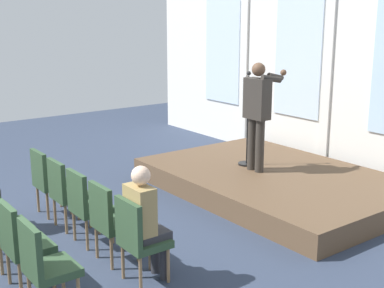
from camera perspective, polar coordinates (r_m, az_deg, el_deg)
rear_partition at (r=9.36m, az=16.88°, el=9.32°), size 10.85×0.14×4.24m
stage_platform at (r=8.49m, az=8.97°, el=-4.09°), size 4.08×2.77×0.33m
speaker at (r=8.26m, az=7.15°, el=3.81°), size 0.52×0.69×1.72m
mic_stand at (r=8.70m, az=6.00°, el=-0.11°), size 0.28×0.28×1.55m
chair_r0_c0 at (r=7.62m, az=-15.45°, el=-3.61°), size 0.46×0.44×0.94m
chair_r0_c1 at (r=7.07m, az=-13.61°, el=-4.84°), size 0.46×0.44×0.94m
chair_r0_c2 at (r=6.54m, az=-11.45°, el=-6.27°), size 0.46×0.44×0.94m
chair_r0_c3 at (r=6.03m, az=-8.90°, el=-7.93°), size 0.46×0.44×0.94m
chair_r0_c4 at (r=5.53m, az=-5.86°, el=-9.88°), size 0.46×0.44×0.94m
audience_r0_c4 at (r=5.50m, az=-5.16°, el=-7.99°), size 0.36×0.39×1.28m
chair_r1_c2 at (r=6.21m, az=-20.01°, el=-7.96°), size 0.46×0.44×0.94m
chair_r1_c3 at (r=5.67m, az=-18.14°, el=-9.93°), size 0.46×0.44×0.94m
chair_r1_c4 at (r=5.14m, az=-15.85°, el=-12.31°), size 0.46×0.44×0.94m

